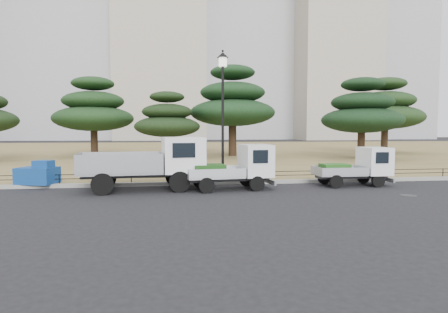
{
  "coord_description": "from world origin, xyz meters",
  "views": [
    {
      "loc": [
        -2.2,
        -13.91,
        2.42
      ],
      "look_at": [
        0.0,
        2.0,
        1.3
      ],
      "focal_mm": 30.0,
      "sensor_mm": 36.0,
      "label": 1
    }
  ],
  "objects": [
    {
      "name": "pine_east_far",
      "position": [
        19.06,
        21.33,
        4.5
      ],
      "size": [
        7.51,
        7.51,
        7.55
      ],
      "color": "black",
      "rests_on": "lawn"
    },
    {
      "name": "tower_center_right",
      "position": [
        18.0,
        95.0,
        40.0
      ],
      "size": [
        26.0,
        24.0,
        80.0
      ],
      "primitive_type": "cube",
      "color": "#A0A0A5",
      "rests_on": "ground"
    },
    {
      "name": "truck_kei_rear",
      "position": [
        5.83,
        1.46,
        0.84
      ],
      "size": [
        3.21,
        1.4,
        1.68
      ],
      "rotation": [
        0.0,
        0.0,
        0.0
      ],
      "color": "black",
      "rests_on": "ground"
    },
    {
      "name": "street_lamp",
      "position": [
        0.07,
        2.9,
        4.05
      ],
      "size": [
        0.52,
        0.52,
        5.76
      ],
      "color": "black",
      "rests_on": "lawn"
    },
    {
      "name": "tower_center_left",
      "position": [
        -5.0,
        85.0,
        27.5
      ],
      "size": [
        22.0,
        20.0,
        55.0
      ],
      "primitive_type": "cube",
      "color": "#AAA08C",
      "rests_on": "ground"
    },
    {
      "name": "truck_large",
      "position": [
        -3.08,
        1.48,
        1.19
      ],
      "size": [
        5.07,
        2.39,
        2.14
      ],
      "rotation": [
        0.0,
        0.0,
        0.09
      ],
      "color": "black",
      "rests_on": "ground"
    },
    {
      "name": "pine_center_left",
      "position": [
        -2.59,
        16.77,
        3.27
      ],
      "size": [
        5.31,
        5.31,
        5.4
      ],
      "color": "black",
      "rests_on": "lawn"
    },
    {
      "name": "tower_east",
      "position": [
        40.0,
        82.0,
        24.0
      ],
      "size": [
        20.0,
        18.0,
        48.0
      ],
      "primitive_type": "cube",
      "color": "#AAA08C",
      "rests_on": "ground"
    },
    {
      "name": "pine_east_near",
      "position": [
        12.87,
        14.38,
        3.88
      ],
      "size": [
        6.41,
        6.41,
        6.47
      ],
      "color": "black",
      "rests_on": "lawn"
    },
    {
      "name": "pine_center_right",
      "position": [
        3.15,
        19.23,
        4.8
      ],
      "size": [
        7.57,
        7.57,
        8.03
      ],
      "color": "black",
      "rests_on": "lawn"
    },
    {
      "name": "ground",
      "position": [
        0.0,
        0.0,
        0.0
      ],
      "size": [
        220.0,
        220.0,
        0.0
      ],
      "primitive_type": "plane",
      "color": "black"
    },
    {
      "name": "lawn",
      "position": [
        0.0,
        30.6,
        0.07
      ],
      "size": [
        120.0,
        56.0,
        0.15
      ],
      "primitive_type": "cube",
      "color": "olive",
      "rests_on": "ground"
    },
    {
      "name": "tarp_pile",
      "position": [
        -7.89,
        2.87,
        0.55
      ],
      "size": [
        1.74,
        1.45,
        1.0
      ],
      "rotation": [
        0.0,
        0.0,
        -0.26
      ],
      "color": "navy",
      "rests_on": "lawn"
    },
    {
      "name": "tower_far_east",
      "position": [
        58.0,
        90.0,
        35.0
      ],
      "size": [
        24.0,
        20.0,
        70.0
      ],
      "primitive_type": "cube",
      "color": "#A0A0A5",
      "rests_on": "ground"
    },
    {
      "name": "manhole",
      "position": [
        6.5,
        -1.2,
        0.01
      ],
      "size": [
        0.6,
        0.6,
        0.01
      ],
      "primitive_type": "cylinder",
      "color": "#2D2D30",
      "rests_on": "ground"
    },
    {
      "name": "radio_tower",
      "position": [
        72.0,
        85.0,
        30.04
      ],
      "size": [
        1.8,
        1.8,
        63.0
      ],
      "color": "#D83F33",
      "rests_on": "ground"
    },
    {
      "name": "pipe_fence",
      "position": [
        0.0,
        2.75,
        0.44
      ],
      "size": [
        38.0,
        0.04,
        0.4
      ],
      "color": "black",
      "rests_on": "lawn"
    },
    {
      "name": "curb",
      "position": [
        0.0,
        2.6,
        0.08
      ],
      "size": [
        120.0,
        0.25,
        0.16
      ],
      "primitive_type": "cube",
      "color": "gray",
      "rests_on": "ground"
    },
    {
      "name": "truck_kei_front",
      "position": [
        0.37,
        1.16,
        0.91
      ],
      "size": [
        3.61,
        1.84,
        1.84
      ],
      "rotation": [
        0.0,
        0.0,
        0.11
      ],
      "color": "black",
      "rests_on": "ground"
    },
    {
      "name": "pine_west_near",
      "position": [
        -9.05,
        20.43,
        4.16
      ],
      "size": [
        6.95,
        6.95,
        6.95
      ],
      "color": "black",
      "rests_on": "lawn"
    }
  ]
}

